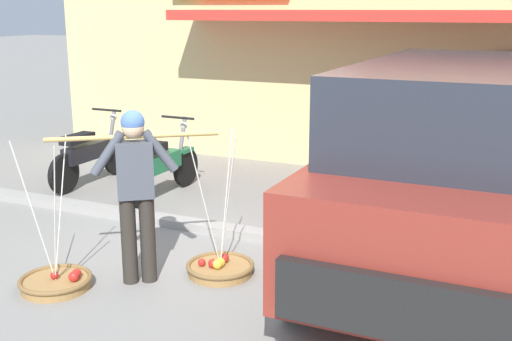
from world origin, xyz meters
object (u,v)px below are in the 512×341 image
at_px(motorcycle_nearest_shop, 89,155).
at_px(motorcycle_second_in_row, 161,166).
at_px(fruit_basket_right_side, 220,267).
at_px(fruit_basket_left_side, 56,281).
at_px(wooden_crate, 403,193).
at_px(parked_truck, 449,162).
at_px(fruit_vendor, 136,186).

distance_m(motorcycle_nearest_shop, motorcycle_second_in_row, 1.38).
height_order(fruit_basket_right_side, motorcycle_nearest_shop, fruit_basket_right_side).
height_order(fruit_basket_left_side, wooden_crate, fruit_basket_left_side).
height_order(fruit_basket_right_side, motorcycle_second_in_row, fruit_basket_right_side).
height_order(fruit_basket_left_side, motorcycle_second_in_row, fruit_basket_left_side).
bearing_deg(fruit_basket_left_side, wooden_crate, 58.77).
bearing_deg(parked_truck, wooden_crate, 111.84).
distance_m(fruit_vendor, wooden_crate, 4.11).
xyz_separation_m(fruit_basket_left_side, parked_truck, (3.28, 2.02, 1.06)).
distance_m(fruit_basket_left_side, wooden_crate, 4.75).
xyz_separation_m(fruit_basket_left_side, motorcycle_second_in_row, (-0.73, 2.98, 0.38)).
bearing_deg(fruit_vendor, parked_truck, 30.36).
height_order(fruit_vendor, parked_truck, parked_truck).
bearing_deg(fruit_basket_right_side, wooden_crate, 69.07).
xyz_separation_m(fruit_basket_right_side, parked_truck, (2.01, 1.08, 1.06)).
bearing_deg(motorcycle_nearest_shop, fruit_vendor, -44.22).
xyz_separation_m(fruit_vendor, fruit_basket_left_side, (-0.63, -0.47, -0.90)).
relative_size(fruit_vendor, parked_truck, 0.35).
height_order(motorcycle_nearest_shop, wooden_crate, motorcycle_nearest_shop).
bearing_deg(wooden_crate, fruit_vendor, -117.01).
height_order(fruit_basket_left_side, parked_truck, parked_truck).
xyz_separation_m(fruit_vendor, wooden_crate, (1.83, 3.59, -0.82)).
distance_m(fruit_basket_right_side, parked_truck, 2.51).
bearing_deg(motorcycle_second_in_row, fruit_basket_left_side, -76.32).
bearing_deg(motorcycle_second_in_row, fruit_vendor, -61.55).
distance_m(fruit_basket_right_side, motorcycle_second_in_row, 2.88).
height_order(fruit_vendor, wooden_crate, fruit_vendor).
height_order(fruit_basket_left_side, motorcycle_nearest_shop, fruit_basket_left_side).
xyz_separation_m(parked_truck, wooden_crate, (-0.82, 2.04, -0.97)).
height_order(fruit_vendor, motorcycle_nearest_shop, fruit_vendor).
relative_size(motorcycle_second_in_row, parked_truck, 0.38).
distance_m(fruit_basket_right_side, motorcycle_nearest_shop, 4.04).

